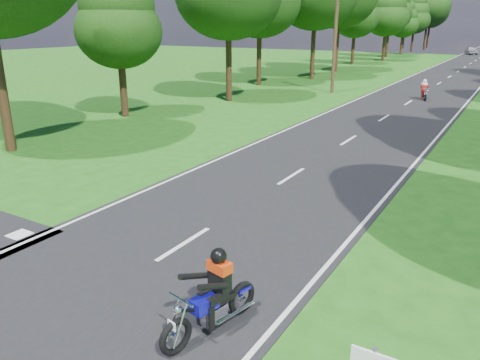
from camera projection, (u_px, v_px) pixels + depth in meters
The scene contains 7 objects.
ground at pixel (124, 282), 9.49m from camera, with size 160.00×160.00×0.00m, color #1B4F12.
main_road at pixel (458, 72), 50.09m from camera, with size 7.00×140.00×0.02m, color black.
road_markings at pixel (454, 73), 48.63m from camera, with size 7.40×140.00×0.01m.
telegraph_pole at pixel (335, 36), 33.85m from camera, with size 1.20×0.26×8.00m.
rider_near_blue at pixel (210, 293), 7.71m from camera, with size 0.60×1.80×1.50m, color #0F0D91, non-canonical shape.
rider_far_red at pixel (424, 90), 31.61m from camera, with size 0.54×1.62×1.35m, color #990C0B, non-canonical shape.
distant_car at pixel (471, 50), 76.37m from camera, with size 1.51×3.76×1.28m, color #B9BAC0.
Camera 1 is at (6.32, -5.92, 5.01)m, focal length 35.00 mm.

